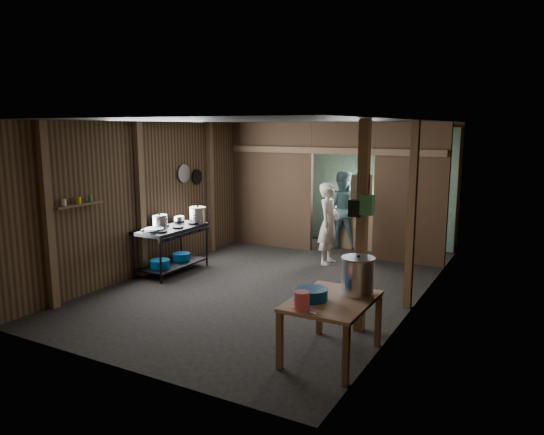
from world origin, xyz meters
The scene contains 43 objects.
floor centered at (0.00, 0.00, 0.00)m, with size 4.50×7.00×0.00m, color black.
ceiling centered at (0.00, 0.00, 2.60)m, with size 4.50×7.00×0.00m, color black.
wall_back centered at (0.00, 3.50, 1.30)m, with size 4.50×0.00×2.60m, color brown.
wall_front centered at (0.00, -3.50, 1.30)m, with size 4.50×0.00×2.60m, color brown.
wall_left centered at (-2.25, 0.00, 1.30)m, with size 0.00×7.00×2.60m, color brown.
wall_right centered at (2.25, 0.00, 1.30)m, with size 0.00×7.00×2.60m, color brown.
partition_left centered at (-1.32, 2.20, 1.30)m, with size 1.85×0.10×2.60m, color brown.
partition_right centered at (1.57, 2.20, 1.30)m, with size 1.35×0.10×2.60m, color brown.
partition_header centered at (0.25, 2.20, 2.30)m, with size 1.30×0.10×0.60m, color brown.
turquoise_panel centered at (0.00, 3.44, 1.25)m, with size 4.40×0.06×2.50m, color #70ABAB.
back_counter centered at (0.30, 2.95, 0.42)m, with size 1.20×0.50×0.85m, color brown.
wall_clock centered at (0.25, 3.40, 1.90)m, with size 0.20×0.20×0.03m, color white.
post_left_a centered at (-2.18, -2.60, 1.30)m, with size 0.10×0.12×2.60m, color brown.
post_left_b centered at (-2.18, -0.80, 1.30)m, with size 0.10×0.12×2.60m, color brown.
post_left_c centered at (-2.18, 1.20, 1.30)m, with size 0.10×0.12×2.60m, color brown.
post_right centered at (2.18, -0.20, 1.30)m, with size 0.10×0.12×2.60m, color brown.
post_free centered at (1.85, -1.30, 1.30)m, with size 0.12×0.12×2.60m, color brown.
cross_beam centered at (0.00, 2.15, 2.05)m, with size 4.40×0.12×0.12m, color brown.
pan_lid_big centered at (-2.21, 0.40, 1.65)m, with size 0.34×0.34×0.03m, color gray.
pan_lid_small centered at (-2.21, 0.80, 1.55)m, with size 0.30×0.30×0.03m, color black.
wall_shelf centered at (-2.15, -2.10, 1.40)m, with size 0.14×0.80×0.03m, color brown.
jar_white centered at (-2.15, -2.35, 1.47)m, with size 0.07×0.07×0.10m, color white.
jar_yellow centered at (-2.15, -2.10, 1.47)m, with size 0.08×0.08×0.10m, color gold.
jar_green centered at (-2.15, -1.88, 1.47)m, with size 0.06×0.06×0.10m, color #328B55.
bag_white centered at (1.80, -1.22, 1.78)m, with size 0.22×0.15×0.32m, color white.
bag_green centered at (1.92, -1.36, 1.60)m, with size 0.16×0.12×0.24m, color #328B55.
bag_black centered at (1.78, -1.38, 1.55)m, with size 0.14×0.10×0.20m, color black.
gas_range centered at (-1.88, -0.41, 0.40)m, with size 0.70×1.36×0.80m, color black, non-canonical shape.
prep_table centered at (1.83, -2.17, 0.33)m, with size 0.82×1.12×0.66m, color tan, non-canonical shape.
stove_pot_large centered at (-1.71, 0.14, 0.94)m, with size 0.30×0.30×0.31m, color silver, non-canonical shape.
stove_pot_med centered at (-2.05, -0.50, 0.90)m, with size 0.27×0.27×0.23m, color silver, non-canonical shape.
stove_saucepan centered at (-2.05, 0.02, 0.86)m, with size 0.18×0.18×0.11m, color silver.
frying_pan centered at (-1.88, -0.83, 0.83)m, with size 0.32×0.54×0.07m, color gray, non-canonical shape.
blue_tub_front centered at (-1.88, -0.72, 0.22)m, with size 0.33×0.33×0.14m, color navy.
blue_tub_back centered at (-1.88, -0.15, 0.22)m, with size 0.31×0.31×0.13m, color navy.
stock_pot centered at (2.01, -1.88, 0.87)m, with size 0.38×0.38×0.44m, color silver, non-canonical shape.
wash_basin centered at (1.65, -2.30, 0.73)m, with size 0.34×0.34×0.13m, color navy.
pink_bucket centered at (1.68, -2.62, 0.76)m, with size 0.16×0.16×0.19m, color #FE5F72.
knife centered at (1.72, -2.65, 0.67)m, with size 0.30×0.04×0.01m, color silver.
yellow_tub centered at (0.45, 2.95, 0.94)m, with size 0.33×0.33×0.18m, color gold.
red_cup centered at (0.03, 2.95, 0.92)m, with size 0.12×0.12×0.14m, color #A10B19.
cook centered at (0.29, 1.44, 0.75)m, with size 0.55×0.36×1.51m, color silver.
worker_back centered at (0.01, 2.79, 0.81)m, with size 0.79×0.61×1.62m, color slate.
Camera 1 is at (3.80, -7.13, 2.51)m, focal length 33.65 mm.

